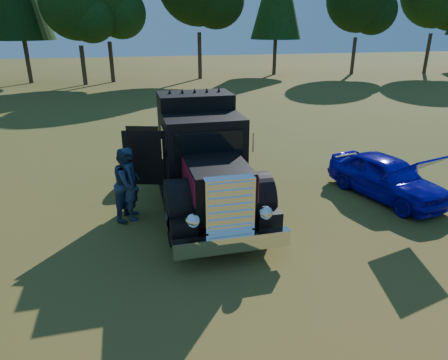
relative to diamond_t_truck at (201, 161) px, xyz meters
The scene contains 5 objects.
ground 2.68m from the diamond_t_truck, 59.64° to the right, with size 120.00×120.00×0.00m, color #355017.
diamond_t_truck is the anchor object (origin of this frame).
hotrod_coupe 5.45m from the diamond_t_truck, ahead, with size 2.34×4.24×1.89m.
spectator_near 2.04m from the diamond_t_truck, 166.02° to the right, with size 0.71×0.46×1.94m, color #1F244A.
spectator_far 2.10m from the diamond_t_truck, 167.03° to the right, with size 0.93×0.72×1.91m, color #1F2C4A.
Camera 1 is at (-3.09, -8.30, 4.79)m, focal length 32.00 mm.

